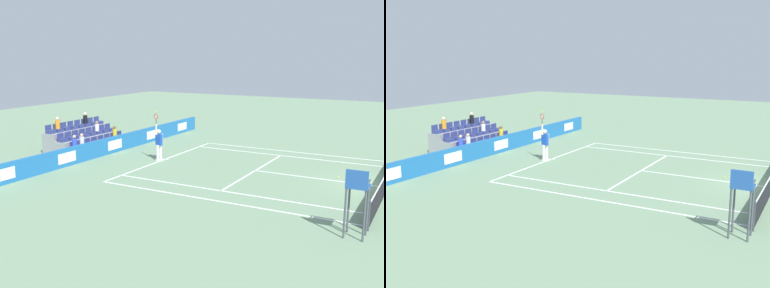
% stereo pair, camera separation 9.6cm
% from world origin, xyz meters
% --- Properties ---
extents(line_baseline, '(10.97, 0.10, 0.01)m').
position_xyz_m(line_baseline, '(0.00, -11.89, 0.00)').
color(line_baseline, white).
rests_on(line_baseline, ground).
extents(line_service, '(8.23, 0.10, 0.01)m').
position_xyz_m(line_service, '(0.00, -6.40, 0.00)').
color(line_service, white).
rests_on(line_service, ground).
extents(line_centre_service, '(0.10, 6.40, 0.01)m').
position_xyz_m(line_centre_service, '(0.00, -3.20, 0.00)').
color(line_centre_service, white).
rests_on(line_centre_service, ground).
extents(line_singles_sideline_left, '(0.10, 11.89, 0.01)m').
position_xyz_m(line_singles_sideline_left, '(4.12, -5.95, 0.00)').
color(line_singles_sideline_left, white).
rests_on(line_singles_sideline_left, ground).
extents(line_singles_sideline_right, '(0.10, 11.89, 0.01)m').
position_xyz_m(line_singles_sideline_right, '(-4.12, -5.95, 0.00)').
color(line_singles_sideline_right, white).
rests_on(line_singles_sideline_right, ground).
extents(line_doubles_sideline_left, '(0.10, 11.89, 0.01)m').
position_xyz_m(line_doubles_sideline_left, '(5.49, -5.95, 0.00)').
color(line_doubles_sideline_left, white).
rests_on(line_doubles_sideline_left, ground).
extents(line_doubles_sideline_right, '(0.10, 11.89, 0.01)m').
position_xyz_m(line_doubles_sideline_right, '(-5.49, -5.95, 0.00)').
color(line_doubles_sideline_right, white).
rests_on(line_doubles_sideline_right, ground).
extents(line_centre_mark, '(0.10, 0.20, 0.01)m').
position_xyz_m(line_centre_mark, '(0.00, -11.79, 0.00)').
color(line_centre_mark, white).
rests_on(line_centre_mark, ground).
extents(sponsor_barrier, '(20.40, 0.22, 1.00)m').
position_xyz_m(sponsor_barrier, '(0.00, -15.64, 0.50)').
color(sponsor_barrier, '#1E66AD').
rests_on(sponsor_barrier, ground).
extents(tennis_player, '(0.52, 0.39, 2.85)m').
position_xyz_m(tennis_player, '(0.47, -12.03, 0.99)').
color(tennis_player, white).
rests_on(tennis_player, ground).
extents(umpire_chair, '(0.70, 0.70, 2.34)m').
position_xyz_m(umpire_chair, '(6.76, -0.29, 1.52)').
color(umpire_chair, '#474C54').
rests_on(umpire_chair, ground).
extents(stadium_stand, '(4.96, 2.85, 2.19)m').
position_xyz_m(stadium_stand, '(0.01, -17.94, 0.55)').
color(stadium_stand, gray).
rests_on(stadium_stand, ground).
extents(loose_tennis_ball, '(0.07, 0.07, 0.07)m').
position_xyz_m(loose_tennis_ball, '(-0.62, -2.34, 0.03)').
color(loose_tennis_ball, '#D1E533').
rests_on(loose_tennis_ball, ground).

